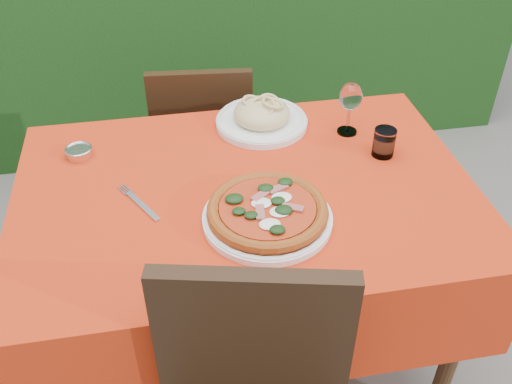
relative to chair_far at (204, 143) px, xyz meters
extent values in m
plane|color=#655F5B|center=(0.06, -0.66, -0.47)|extent=(60.00, 60.00, 0.00)
cube|color=#482817|center=(0.06, -0.66, 0.25)|extent=(1.20, 0.80, 0.04)
cylinder|color=#482817|center=(0.60, -1.00, -0.12)|extent=(0.05, 0.05, 0.70)
cylinder|color=#482817|center=(-0.48, -0.32, -0.12)|extent=(0.05, 0.05, 0.70)
cylinder|color=#482817|center=(0.60, -0.32, -0.12)|extent=(0.05, 0.05, 0.70)
cube|color=red|center=(0.06, -0.66, 0.12)|extent=(1.26, 0.86, 0.32)
cube|color=black|center=(-0.01, -1.15, 0.22)|extent=(0.42, 0.13, 0.46)
cube|color=black|center=(0.01, 0.08, -0.07)|extent=(0.40, 0.40, 0.04)
cube|color=black|center=(-0.01, -0.09, 0.15)|extent=(0.37, 0.07, 0.41)
cylinder|color=black|center=(0.18, 0.22, -0.28)|extent=(0.03, 0.03, 0.38)
cylinder|color=black|center=(-0.14, 0.25, -0.28)|extent=(0.03, 0.03, 0.38)
cylinder|color=black|center=(0.15, -0.10, -0.28)|extent=(0.03, 0.03, 0.38)
cylinder|color=black|center=(-0.17, -0.07, -0.28)|extent=(0.03, 0.03, 0.38)
cylinder|color=white|center=(0.09, -0.81, 0.29)|extent=(0.33, 0.33, 0.02)
cylinder|color=#C4571B|center=(0.09, -0.81, 0.31)|extent=(0.36, 0.36, 0.02)
cylinder|color=#951C09|center=(0.09, -0.81, 0.32)|extent=(0.29, 0.29, 0.01)
cylinder|color=white|center=(0.16, -0.35, 0.29)|extent=(0.29, 0.29, 0.02)
ellipsoid|color=beige|center=(0.16, -0.35, 0.32)|extent=(0.20, 0.20, 0.08)
cylinder|color=silver|center=(0.48, -0.58, 0.32)|extent=(0.06, 0.06, 0.09)
cylinder|color=#A0BFD8|center=(0.48, -0.58, 0.31)|extent=(0.05, 0.05, 0.06)
cylinder|color=white|center=(0.42, -0.44, 0.28)|extent=(0.06, 0.06, 0.01)
cylinder|color=white|center=(0.42, -0.44, 0.33)|extent=(0.01, 0.01, 0.09)
ellipsoid|color=white|center=(0.42, -0.44, 0.40)|extent=(0.07, 0.07, 0.09)
cube|color=silver|center=(-0.22, -0.70, 0.28)|extent=(0.12, 0.19, 0.01)
cylinder|color=silver|center=(-0.40, -0.43, 0.29)|extent=(0.07, 0.07, 0.03)
camera|label=1|loc=(-0.13, -1.88, 1.24)|focal=40.00mm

